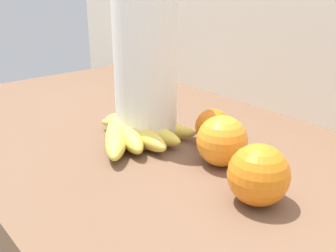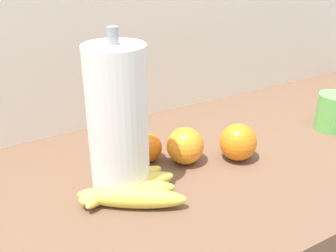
{
  "view_description": "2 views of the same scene",
  "coord_description": "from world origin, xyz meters",
  "px_view_note": "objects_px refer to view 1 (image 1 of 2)",
  "views": [
    {
      "loc": [
        0.32,
        -0.41,
        1.14
      ],
      "look_at": [
        -0.18,
        0.0,
        0.89
      ],
      "focal_mm": 42.84,
      "sensor_mm": 36.0,
      "label": 1
    },
    {
      "loc": [
        -0.5,
        -0.61,
        1.29
      ],
      "look_at": [
        -0.12,
        0.03,
        0.95
      ],
      "focal_mm": 42.07,
      "sensor_mm": 36.0,
      "label": 2
    }
  ],
  "objects_px": {
    "orange_front": "(258,175)",
    "orange_right": "(222,141)",
    "banana_bunch": "(132,131)",
    "orange_back_right": "(213,127)",
    "paper_towel_roll": "(145,61)"
  },
  "relations": [
    {
      "from": "orange_front",
      "to": "orange_right",
      "type": "bearing_deg",
      "value": 157.17
    },
    {
      "from": "banana_bunch",
      "to": "paper_towel_roll",
      "type": "relative_size",
      "value": 0.64
    },
    {
      "from": "banana_bunch",
      "to": "orange_back_right",
      "type": "xyz_separation_m",
      "value": [
        0.1,
        0.11,
        0.01
      ]
    },
    {
      "from": "orange_back_right",
      "to": "orange_right",
      "type": "distance_m",
      "value": 0.08
    },
    {
      "from": "orange_front",
      "to": "paper_towel_roll",
      "type": "xyz_separation_m",
      "value": [
        -0.28,
        0.02,
        0.1
      ]
    },
    {
      "from": "orange_front",
      "to": "orange_right",
      "type": "xyz_separation_m",
      "value": [
        -0.11,
        0.05,
        -0.0
      ]
    },
    {
      "from": "banana_bunch",
      "to": "orange_front",
      "type": "bearing_deg",
      "value": 2.15
    },
    {
      "from": "paper_towel_roll",
      "to": "orange_right",
      "type": "bearing_deg",
      "value": 9.01
    },
    {
      "from": "orange_back_right",
      "to": "orange_right",
      "type": "relative_size",
      "value": 0.79
    },
    {
      "from": "orange_right",
      "to": "orange_front",
      "type": "bearing_deg",
      "value": -22.83
    },
    {
      "from": "orange_right",
      "to": "paper_towel_roll",
      "type": "relative_size",
      "value": 0.26
    },
    {
      "from": "banana_bunch",
      "to": "orange_front",
      "type": "distance_m",
      "value": 0.28
    },
    {
      "from": "orange_front",
      "to": "orange_back_right",
      "type": "distance_m",
      "value": 0.2
    },
    {
      "from": "orange_right",
      "to": "paper_towel_roll",
      "type": "height_order",
      "value": "paper_towel_roll"
    },
    {
      "from": "orange_back_right",
      "to": "paper_towel_roll",
      "type": "bearing_deg",
      "value": -142.53
    }
  ]
}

